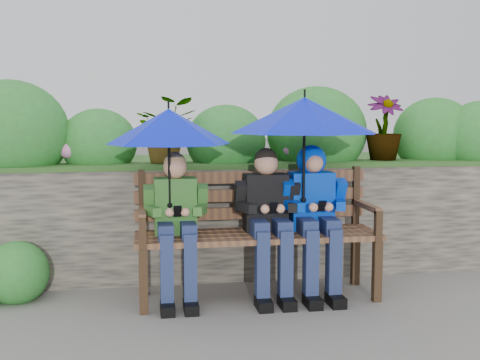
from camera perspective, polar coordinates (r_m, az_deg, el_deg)
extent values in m
plane|color=slate|center=(4.80, 0.20, -11.48)|extent=(60.00, 60.00, 0.00)
cube|color=#403E3A|center=(5.40, -1.13, -3.99)|extent=(8.00, 0.40, 1.00)
cube|color=#2F6523|center=(5.33, -1.15, 1.41)|extent=(8.00, 0.42, 0.04)
cube|color=#2F6523|center=(6.57, -2.64, -2.29)|extent=(8.00, 2.00, 0.96)
ellipsoid|color=#33722E|center=(5.54, -21.01, 4.22)|extent=(1.01, 0.81, 0.91)
ellipsoid|color=#33722E|center=(5.51, -13.26, 3.43)|extent=(0.68, 0.55, 0.61)
ellipsoid|color=#33722E|center=(5.48, -1.32, 3.74)|extent=(0.73, 0.58, 0.66)
ellipsoid|color=#33722E|center=(5.77, 7.28, 4.53)|extent=(0.96, 0.77, 0.87)
ellipsoid|color=#33722E|center=(6.22, 17.98, 4.02)|extent=(0.83, 0.66, 0.75)
sphere|color=pink|center=(5.40, -16.01, 2.72)|extent=(0.14, 0.14, 0.14)
sphere|color=pink|center=(5.53, 4.72, 3.03)|extent=(0.14, 0.14, 0.14)
sphere|color=pink|center=(6.17, 20.24, 3.00)|extent=(0.14, 0.14, 0.14)
imported|color=#33722E|center=(5.36, -6.97, 4.71)|extent=(0.52, 0.45, 0.58)
imported|color=#33722E|center=(5.81, 13.48, 4.87)|extent=(0.34, 0.34, 0.61)
sphere|color=#33722E|center=(5.11, -20.42, -8.27)|extent=(0.51, 0.51, 0.51)
cube|color=#372617|center=(4.51, -9.14, -9.52)|extent=(0.06, 0.06, 0.48)
cube|color=#372617|center=(4.98, -9.17, -8.00)|extent=(0.06, 0.06, 0.48)
cube|color=#372617|center=(4.86, 12.86, -8.44)|extent=(0.06, 0.06, 0.48)
cube|color=#372617|center=(5.30, 10.88, -7.16)|extent=(0.06, 0.06, 0.48)
cube|color=brown|center=(4.58, 2.21, -5.83)|extent=(1.93, 0.11, 0.04)
cube|color=brown|center=(4.71, 1.87, -5.48)|extent=(1.93, 0.11, 0.04)
cube|color=brown|center=(4.84, 1.54, -5.14)|extent=(1.93, 0.11, 0.04)
cube|color=brown|center=(4.98, 1.24, -4.82)|extent=(1.93, 0.11, 0.04)
cube|color=#372617|center=(4.90, -9.28, -2.16)|extent=(0.05, 0.05, 0.54)
cube|color=brown|center=(4.65, -9.26, -3.03)|extent=(0.05, 0.50, 0.04)
cube|color=#372617|center=(4.43, -9.22, -5.05)|extent=(0.05, 0.05, 0.24)
cube|color=#372617|center=(5.22, 10.91, -1.66)|extent=(0.05, 0.05, 0.54)
cube|color=brown|center=(4.99, 11.95, -2.45)|extent=(0.05, 0.50, 0.04)
cube|color=#372617|center=(4.78, 12.97, -4.27)|extent=(0.05, 0.05, 0.24)
cube|color=brown|center=(5.01, 1.12, -3.13)|extent=(1.93, 0.04, 0.10)
cube|color=brown|center=(4.99, 1.12, -1.43)|extent=(1.93, 0.04, 0.10)
cube|color=brown|center=(4.97, 1.13, 0.29)|extent=(1.93, 0.04, 0.10)
cube|color=#337329|center=(4.75, -6.15, -2.44)|extent=(0.33, 0.19, 0.44)
sphere|color=tan|center=(4.69, -6.18, 1.19)|extent=(0.18, 0.18, 0.18)
sphere|color=#A88553|center=(4.70, -6.19, 1.59)|extent=(0.17, 0.17, 0.17)
cube|color=navy|center=(4.62, -7.09, -4.76)|extent=(0.12, 0.31, 0.12)
cube|color=navy|center=(4.54, -6.96, -8.75)|extent=(0.10, 0.11, 0.58)
cube|color=black|center=(4.55, -6.88, -12.01)|extent=(0.11, 0.21, 0.08)
cube|color=navy|center=(4.63, -4.94, -4.71)|extent=(0.12, 0.31, 0.12)
cube|color=navy|center=(4.55, -4.75, -8.69)|extent=(0.10, 0.11, 0.58)
cube|color=black|center=(4.56, -4.66, -11.94)|extent=(0.11, 0.21, 0.08)
cube|color=#337329|center=(4.68, -8.65, -1.88)|extent=(0.08, 0.18, 0.25)
cube|color=#337329|center=(4.57, -8.25, -2.93)|extent=(0.12, 0.20, 0.07)
sphere|color=tan|center=(4.49, -6.69, -3.08)|extent=(0.07, 0.07, 0.07)
cube|color=#337329|center=(4.71, -3.61, -1.78)|extent=(0.08, 0.18, 0.25)
cube|color=#337329|center=(4.59, -3.81, -2.84)|extent=(0.12, 0.20, 0.07)
sphere|color=tan|center=(4.50, -5.22, -3.05)|extent=(0.07, 0.07, 0.07)
cube|color=black|center=(4.48, -5.95, -2.96)|extent=(0.06, 0.07, 0.09)
cube|color=black|center=(4.84, 2.43, -2.13)|extent=(0.34, 0.20, 0.46)
sphere|color=tan|center=(4.78, 2.50, 1.58)|extent=(0.19, 0.19, 0.19)
sphere|color=black|center=(4.79, 2.47, 1.99)|extent=(0.18, 0.18, 0.18)
cube|color=navy|center=(4.70, 1.74, -4.50)|extent=(0.12, 0.32, 0.12)
cube|color=navy|center=(4.61, 2.12, -8.45)|extent=(0.10, 0.11, 0.59)
cube|color=black|center=(4.62, 2.26, -11.66)|extent=(0.11, 0.22, 0.08)
cube|color=navy|center=(4.73, 3.89, -4.42)|extent=(0.12, 0.32, 0.12)
cube|color=navy|center=(4.65, 4.32, -8.33)|extent=(0.10, 0.11, 0.59)
cube|color=black|center=(4.66, 4.47, -11.52)|extent=(0.11, 0.22, 0.08)
cube|color=black|center=(4.74, 0.01, -1.57)|extent=(0.08, 0.18, 0.26)
cube|color=black|center=(4.63, 0.64, -2.64)|extent=(0.13, 0.21, 0.07)
sphere|color=tan|center=(4.57, 2.39, -2.77)|extent=(0.07, 0.07, 0.07)
cube|color=black|center=(4.83, 5.05, -1.44)|extent=(0.08, 0.18, 0.26)
cube|color=black|center=(4.71, 5.09, -2.51)|extent=(0.13, 0.21, 0.07)
sphere|color=tan|center=(4.59, 3.86, -2.73)|extent=(0.07, 0.07, 0.07)
cube|color=black|center=(4.57, 3.15, -2.64)|extent=(0.06, 0.07, 0.09)
cube|color=#001BCA|center=(4.93, 6.77, -1.96)|extent=(0.35, 0.20, 0.47)
sphere|color=tan|center=(4.88, 6.88, 1.75)|extent=(0.19, 0.19, 0.19)
sphere|color=#001BCA|center=(4.90, 6.78, 1.89)|extent=(0.24, 0.24, 0.24)
sphere|color=tan|center=(4.83, 7.04, 1.58)|extent=(0.15, 0.15, 0.15)
cube|color=navy|center=(4.78, 6.23, -4.33)|extent=(0.12, 0.33, 0.12)
cube|color=navy|center=(4.69, 6.72, -8.21)|extent=(0.10, 0.11, 0.59)
cube|color=black|center=(4.71, 6.89, -11.37)|extent=(0.11, 0.22, 0.08)
cube|color=navy|center=(4.83, 8.33, -4.24)|extent=(0.12, 0.33, 0.12)
cube|color=navy|center=(4.75, 8.87, -8.08)|extent=(0.10, 0.11, 0.59)
cube|color=black|center=(4.76, 9.05, -11.20)|extent=(0.11, 0.22, 0.08)
cube|color=#001BCA|center=(4.82, 4.44, -1.40)|extent=(0.08, 0.19, 0.26)
cube|color=#001BCA|center=(4.71, 5.18, -2.47)|extent=(0.13, 0.22, 0.07)
sphere|color=tan|center=(4.66, 6.98, -2.59)|extent=(0.07, 0.07, 0.07)
cube|color=#001BCA|center=(4.94, 9.38, -1.27)|extent=(0.08, 0.19, 0.26)
cube|color=#001BCA|center=(4.82, 9.53, -2.33)|extent=(0.13, 0.22, 0.07)
sphere|color=tan|center=(4.69, 8.42, -2.54)|extent=(0.07, 0.07, 0.07)
cube|color=black|center=(4.66, 7.74, -2.46)|extent=(0.06, 0.07, 0.09)
cone|color=#0014E0|center=(4.60, -6.77, 5.07)|extent=(0.94, 0.94, 0.27)
cylinder|color=black|center=(4.60, -6.80, 7.10)|extent=(0.02, 0.02, 0.06)
cylinder|color=black|center=(4.62, -6.72, 1.32)|extent=(0.02, 0.02, 0.60)
sphere|color=black|center=(4.65, -6.67, -2.39)|extent=(0.04, 0.04, 0.04)
cone|color=#0014E0|center=(4.73, 6.13, 6.14)|extent=(1.17, 1.17, 0.28)
cylinder|color=black|center=(4.73, 6.16, 8.19)|extent=(0.02, 0.02, 0.06)
cylinder|color=black|center=(4.74, 6.08, 2.09)|extent=(0.02, 0.02, 0.67)
sphere|color=black|center=(4.78, 6.04, -1.91)|extent=(0.04, 0.04, 0.04)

